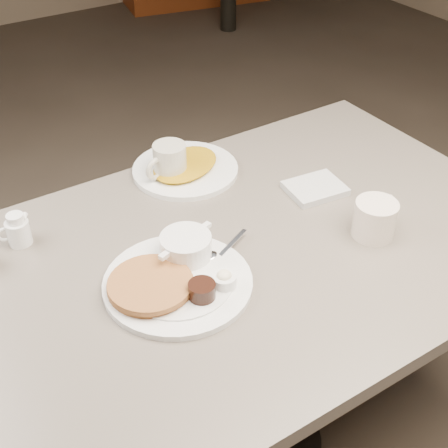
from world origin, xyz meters
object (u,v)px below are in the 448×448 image
diner_table (228,306)px  coffee_mug_near (376,218)px  coffee_mug_far (169,162)px  hash_plate (185,168)px  main_plate (176,274)px  creamer_right (18,230)px

diner_table → coffee_mug_near: bearing=-21.0°
coffee_mug_far → hash_plate: coffee_mug_far is taller
diner_table → main_plate: (-0.15, -0.02, 0.19)m
diner_table → creamer_right: size_ratio=17.65×
diner_table → hash_plate: bearing=75.9°
creamer_right → main_plate: bearing=-52.8°
coffee_mug_far → creamer_right: size_ratio=1.56×
diner_table → coffee_mug_far: coffee_mug_far is taller
main_plate → coffee_mug_far: coffee_mug_far is taller
main_plate → hash_plate: (0.24, 0.37, -0.01)m
hash_plate → main_plate: bearing=-122.4°
coffee_mug_near → coffee_mug_far: coffee_mug_far is taller
coffee_mug_near → diner_table: bearing=159.0°
diner_table → coffee_mug_near: coffee_mug_near is taller
hash_plate → coffee_mug_near: bearing=-63.5°
coffee_mug_near → hash_plate: coffee_mug_near is taller
creamer_right → hash_plate: (0.48, 0.06, -0.02)m
coffee_mug_near → creamer_right: coffee_mug_near is taller
creamer_right → diner_table: bearing=-37.2°
diner_table → coffee_mug_far: bearing=83.7°
coffee_mug_far → creamer_right: (-0.43, -0.05, -0.01)m
coffee_mug_near → coffee_mug_far: (-0.29, 0.47, 0.00)m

